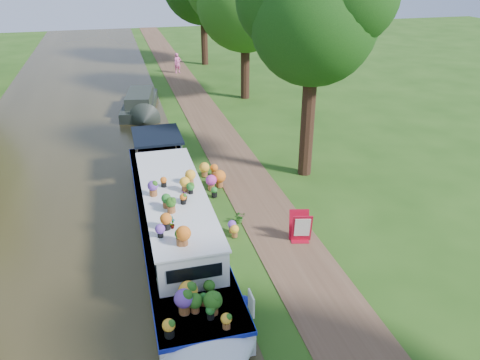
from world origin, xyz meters
name	(u,v)px	position (x,y,z in m)	size (l,w,h in m)	color
ground	(236,219)	(0.00, 0.00, 0.00)	(100.00, 100.00, 0.00)	#224812
canal_water	(58,243)	(-6.00, 0.00, 0.01)	(10.00, 100.00, 0.02)	#2E2814
towpath	(269,214)	(1.20, 0.00, 0.01)	(2.20, 100.00, 0.03)	brown
plant_boat	(176,222)	(-2.25, -1.07, 0.85)	(2.29, 13.52, 2.25)	silver
tree_near_overhang	(314,11)	(3.79, 3.06, 6.60)	(5.52, 5.28, 8.99)	black
second_boat	(140,104)	(-2.34, 13.71, 0.49)	(2.66, 6.43, 1.20)	black
sandwich_board	(300,228)	(1.65, -1.90, 0.49)	(0.68, 0.65, 1.03)	#AD0C24
pedestrian_pink	(177,63)	(1.26, 23.22, 0.80)	(0.56, 0.37, 1.54)	#EF627B
verge_plant	(240,217)	(0.05, -0.25, 0.22)	(0.40, 0.35, 0.44)	#316A1F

